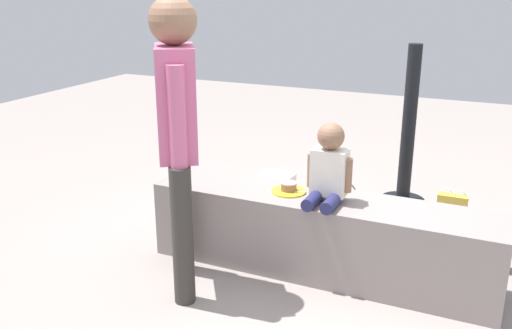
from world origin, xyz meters
name	(u,v)px	position (x,y,z in m)	size (l,w,h in m)	color
ground_plane	(319,271)	(0.00, 0.00, 0.00)	(12.00, 12.00, 0.00)	gray
concrete_ledge	(321,235)	(0.00, 0.00, 0.25)	(2.18, 0.45, 0.50)	gray
child_seated	(329,168)	(0.04, -0.04, 0.72)	(0.28, 0.32, 0.48)	navy
adult_standing	(177,121)	(-0.70, -0.50, 1.03)	(0.37, 0.44, 1.71)	#35322E
cake_plate	(289,189)	(-0.22, 0.01, 0.52)	(0.22, 0.22, 0.07)	yellow
gift_bag	(451,212)	(0.69, 1.00, 0.14)	(0.21, 0.09, 0.32)	gold
railing_post	(407,144)	(0.27, 1.39, 0.51)	(0.36, 0.36, 1.32)	black
water_bottle_near_gift	(433,228)	(0.60, 0.73, 0.11)	(0.07, 0.07, 0.23)	silver
party_cup_red	(242,207)	(-0.87, 0.65, 0.05)	(0.09, 0.09, 0.09)	red
cake_box_white	(274,182)	(-0.85, 1.27, 0.06)	(0.31, 0.32, 0.11)	white
handbag_black_leather	(486,248)	(0.96, 0.49, 0.14)	(0.29, 0.10, 0.37)	black
handbag_brown_canvas	(342,209)	(-0.07, 0.74, 0.14)	(0.31, 0.10, 0.37)	brown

